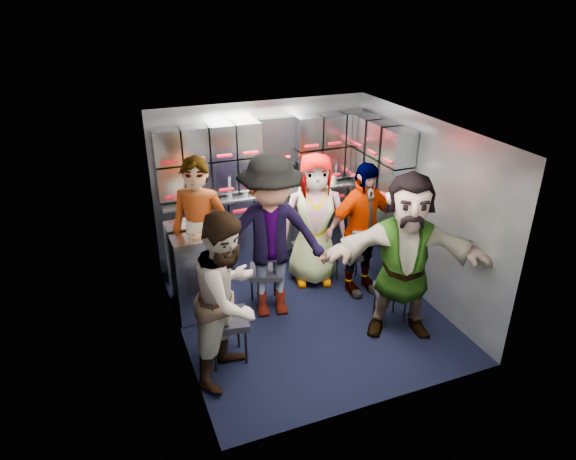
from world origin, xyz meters
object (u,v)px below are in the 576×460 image
object	(u,v)px
jump_seat_mid_right	(352,256)
jump_seat_center	(308,248)
attendant_standing	(200,238)
jump_seat_near_right	(391,292)
jump_seat_mid_left	(266,274)
attendant_arc_d	(361,230)
jump_seat_near_left	(226,322)
attendant_arc_c	(314,220)
attendant_arc_a	(229,297)
attendant_arc_e	(405,257)
attendant_arc_b	(271,239)

from	to	relation	value
jump_seat_mid_right	jump_seat_center	bearing A→B (deg)	133.96
attendant_standing	jump_seat_mid_right	bearing A→B (deg)	27.50
jump_seat_near_right	jump_seat_mid_left	bearing A→B (deg)	144.68
jump_seat_near_right	attendant_arc_d	distance (m)	0.81
jump_seat_near_left	attendant_arc_c	size ratio (longest dim) A/B	0.30
jump_seat_mid_left	attendant_standing	bearing A→B (deg)	167.09
jump_seat_near_right	attendant_standing	size ratio (longest dim) A/B	0.25
jump_seat_center	attendant_arc_c	bearing A→B (deg)	-90.00
attendant_arc_a	attendant_arc_e	world-z (taller)	attendant_arc_e
jump_seat_near_left	attendant_standing	world-z (taller)	attendant_standing
attendant_arc_c	attendant_arc_d	bearing A→B (deg)	-29.48
jump_seat_center	attendant_arc_b	distance (m)	1.12
jump_seat_center	attendant_arc_e	size ratio (longest dim) A/B	0.23
jump_seat_center	attendant_arc_d	xyz separation A→B (m)	(0.41, -0.60, 0.45)
jump_seat_center	jump_seat_near_right	size ratio (longest dim) A/B	0.91
jump_seat_mid_left	attendant_arc_d	size ratio (longest dim) A/B	0.30
jump_seat_mid_left	attendant_arc_b	distance (m)	0.56
jump_seat_near_left	attendant_arc_a	size ratio (longest dim) A/B	0.30
attendant_arc_b	attendant_arc_e	world-z (taller)	attendant_arc_b
jump_seat_near_left	jump_seat_near_right	world-z (taller)	jump_seat_near_left
jump_seat_mid_right	attendant_arc_a	size ratio (longest dim) A/B	0.26
jump_seat_near_left	attendant_arc_a	distance (m)	0.43
jump_seat_mid_left	attendant_arc_d	xyz separation A→B (m)	(1.12, -0.13, 0.41)
attendant_arc_d	attendant_arc_c	bearing A→B (deg)	127.62
jump_seat_mid_right	jump_seat_near_right	size ratio (longest dim) A/B	0.99
jump_seat_near_left	jump_seat_near_right	distance (m)	1.83
jump_seat_mid_right	attendant_arc_a	distance (m)	2.12
attendant_standing	attendant_arc_e	size ratio (longest dim) A/B	1.01
attendant_arc_d	attendant_arc_a	bearing A→B (deg)	-161.50
jump_seat_mid_right	attendant_arc_c	bearing A→B (deg)	149.33
attendant_arc_b	attendant_arc_d	bearing A→B (deg)	13.03
attendant_arc_e	attendant_arc_d	bearing A→B (deg)	115.02
jump_seat_mid_left	attendant_arc_d	bearing A→B (deg)	-6.55
jump_seat_mid_left	attendant_arc_e	bearing A→B (deg)	-40.91
jump_seat_near_right	attendant_standing	distance (m)	2.14
jump_seat_near_right	jump_seat_near_left	bearing A→B (deg)	179.31
jump_seat_mid_left	attendant_arc_d	world-z (taller)	attendant_arc_d
attendant_standing	attendant_arc_b	size ratio (longest dim) A/B	0.97
attendant_arc_c	jump_seat_center	bearing A→B (deg)	106.55
jump_seat_mid_left	jump_seat_mid_right	distance (m)	1.12
jump_seat_near_left	attendant_arc_b	world-z (taller)	attendant_arc_b
jump_seat_mid_right	jump_seat_mid_left	bearing A→B (deg)	-177.38
attendant_arc_e	attendant_arc_a	bearing A→B (deg)	-156.92
jump_seat_center	attendant_arc_e	world-z (taller)	attendant_arc_e
attendant_arc_a	attendant_arc_d	xyz separation A→B (m)	(1.81, 0.84, -0.02)
attendant_arc_d	attendant_arc_e	xyz separation A→B (m)	(0.02, -0.86, 0.08)
jump_seat_near_left	jump_seat_center	world-z (taller)	jump_seat_near_left
jump_seat_near_right	attendant_arc_a	size ratio (longest dim) A/B	0.27
attendant_arc_a	attendant_arc_d	world-z (taller)	attendant_arc_a
attendant_arc_c	attendant_arc_a	bearing A→B (deg)	-121.57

